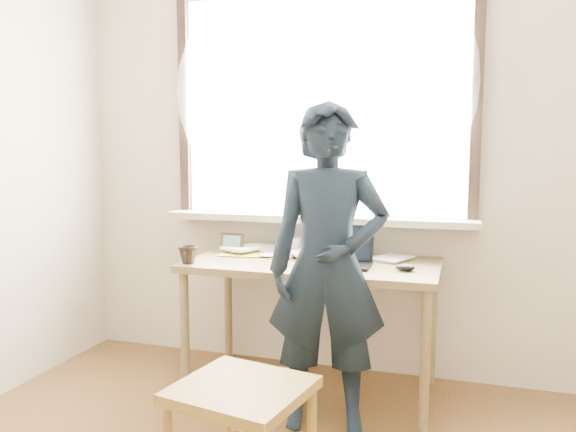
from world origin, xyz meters
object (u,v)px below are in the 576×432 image
(mug_dark, at_px, (188,255))
(work_chair, at_px, (242,404))
(desk, at_px, (312,275))
(mug_white, at_px, (291,245))
(person, at_px, (328,268))
(laptop, at_px, (343,256))

(mug_dark, xyz_separation_m, work_chair, (0.64, -0.82, -0.38))
(desk, height_order, mug_white, mug_white)
(mug_white, relative_size, person, 0.08)
(desk, xyz_separation_m, laptop, (0.18, -0.04, 0.12))
(mug_dark, relative_size, person, 0.07)
(desk, height_order, work_chair, desk)
(mug_dark, bearing_deg, work_chair, -52.00)
(mug_white, distance_m, person, 0.69)
(mug_white, bearing_deg, mug_dark, -132.90)
(person, bearing_deg, mug_dark, 160.56)
(desk, xyz_separation_m, work_chair, (0.02, -1.07, -0.26))
(desk, relative_size, person, 0.87)
(laptop, height_order, work_chair, laptop)
(mug_white, distance_m, work_chair, 1.35)
(laptop, relative_size, work_chair, 0.58)
(mug_dark, bearing_deg, desk, 22.63)
(desk, relative_size, mug_white, 11.02)
(person, bearing_deg, mug_white, 110.63)
(work_chair, bearing_deg, mug_white, 99.04)
(work_chair, height_order, person, person)
(desk, xyz_separation_m, mug_white, (-0.18, 0.21, 0.12))
(laptop, distance_m, mug_white, 0.44)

